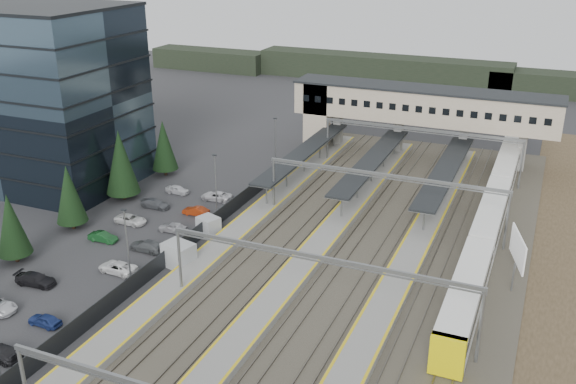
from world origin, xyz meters
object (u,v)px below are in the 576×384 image
at_px(train, 491,219).
at_px(billboard, 518,250).
at_px(office_building, 40,96).
at_px(relay_cabin_near, 179,255).
at_px(relay_cabin_far, 209,226).
at_px(footbridge, 405,107).

distance_m(train, billboard, 11.02).
bearing_deg(office_building, train, 5.52).
bearing_deg(relay_cabin_near, relay_cabin_far, 96.83).
distance_m(relay_cabin_far, train, 32.93).
height_order(relay_cabin_near, footbridge, footbridge).
bearing_deg(office_building, relay_cabin_far, -13.46).
bearing_deg(office_building, footbridge, 34.47).
bearing_deg(footbridge, relay_cabin_near, -106.11).
xyz_separation_m(train, billboard, (3.64, -10.30, 1.47)).
distance_m(relay_cabin_near, train, 36.01).
distance_m(relay_cabin_near, relay_cabin_far, 8.04).
xyz_separation_m(relay_cabin_near, billboard, (32.96, 10.60, 2.15)).
relative_size(office_building, train, 0.42).
bearing_deg(billboard, train, 109.46).
height_order(relay_cabin_far, footbridge, footbridge).
relative_size(relay_cabin_near, billboard, 0.62).
bearing_deg(relay_cabin_far, office_building, 166.54).
xyz_separation_m(relay_cabin_near, footbridge, (13.03, 45.09, 6.61)).
height_order(train, billboard, billboard).
relative_size(relay_cabin_near, footbridge, 0.09).
height_order(office_building, billboard, office_building).
bearing_deg(office_building, relay_cabin_near, -26.20).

